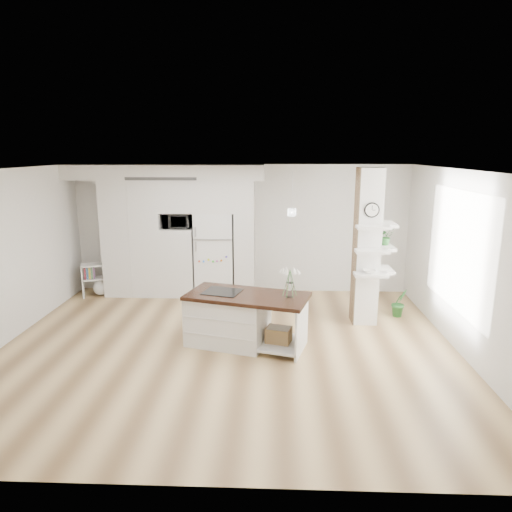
{
  "coord_description": "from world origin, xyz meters",
  "views": [
    {
      "loc": [
        0.69,
        -6.53,
        2.96
      ],
      "look_at": [
        0.4,
        0.9,
        1.25
      ],
      "focal_mm": 32.0,
      "sensor_mm": 36.0,
      "label": 1
    }
  ],
  "objects_px": {
    "refrigerator": "(215,254)",
    "bookshelf": "(98,281)",
    "floor_plant_a": "(399,303)",
    "kitchen_island": "(235,317)"
  },
  "relations": [
    {
      "from": "kitchen_island",
      "to": "bookshelf",
      "type": "bearing_deg",
      "value": 158.51
    },
    {
      "from": "bookshelf",
      "to": "floor_plant_a",
      "type": "distance_m",
      "value": 6.06
    },
    {
      "from": "kitchen_island",
      "to": "bookshelf",
      "type": "height_order",
      "value": "kitchen_island"
    },
    {
      "from": "refrigerator",
      "to": "floor_plant_a",
      "type": "distance_m",
      "value": 3.77
    },
    {
      "from": "refrigerator",
      "to": "floor_plant_a",
      "type": "xyz_separation_m",
      "value": [
        3.52,
        -1.2,
        -0.61
      ]
    },
    {
      "from": "refrigerator",
      "to": "kitchen_island",
      "type": "bearing_deg",
      "value": -75.99
    },
    {
      "from": "floor_plant_a",
      "to": "bookshelf",
      "type": "bearing_deg",
      "value": 170.29
    },
    {
      "from": "refrigerator",
      "to": "bookshelf",
      "type": "relative_size",
      "value": 2.57
    },
    {
      "from": "refrigerator",
      "to": "bookshelf",
      "type": "height_order",
      "value": "refrigerator"
    },
    {
      "from": "refrigerator",
      "to": "bookshelf",
      "type": "distance_m",
      "value": 2.52
    }
  ]
}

